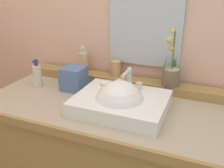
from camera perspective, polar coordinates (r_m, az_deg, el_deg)
vanity_cabinet at (r=1.57m, az=-1.26°, el=-17.56°), size 1.31×0.64×0.83m
back_ledge at (r=1.55m, az=2.33°, el=0.64°), size 1.23×0.11×0.05m
sink_basin at (r=1.25m, az=1.88°, el=-4.54°), size 0.45×0.36×0.28m
soap_bar at (r=1.36m, az=-1.37°, el=0.07°), size 0.07×0.04×0.02m
potted_plant at (r=1.43m, az=13.24°, el=2.47°), size 0.10×0.10×0.32m
soap_dispenser at (r=1.64m, az=-6.46°, el=5.19°), size 0.06×0.06×0.16m
tumbler_cup at (r=1.55m, az=0.83°, el=3.56°), size 0.06×0.06×0.10m
lotion_bottle at (r=1.58m, az=-16.58°, el=1.92°), size 0.05×0.06×0.17m
tissue_box at (r=1.49m, az=-8.69°, el=1.28°), size 0.13×0.13×0.14m
mirror at (r=1.48m, az=7.61°, el=14.32°), size 0.43×0.02×0.53m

